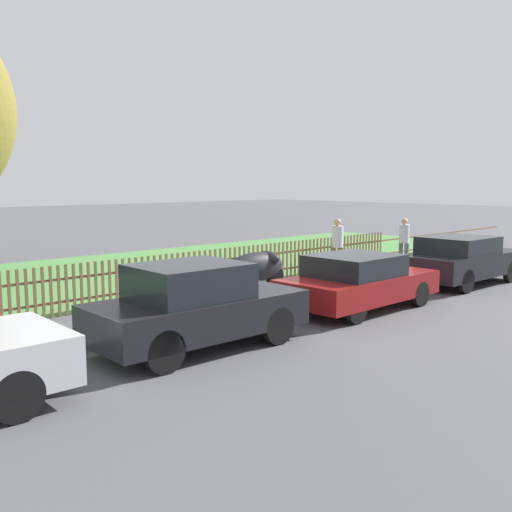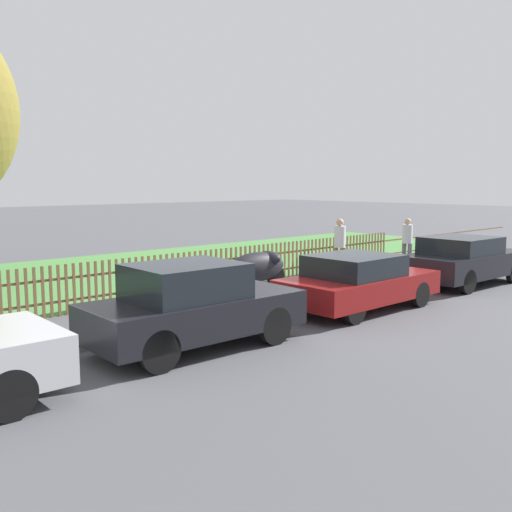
% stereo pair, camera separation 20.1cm
% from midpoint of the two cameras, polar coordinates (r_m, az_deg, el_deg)
% --- Properties ---
extents(ground_plane, '(120.00, 120.00, 0.00)m').
position_cam_midpoint_polar(ground_plane, '(13.52, 5.37, -4.64)').
color(ground_plane, '#4C4C51').
extents(kerb_stone, '(31.95, 0.20, 0.12)m').
position_cam_midpoint_polar(kerb_stone, '(13.57, 5.05, -4.33)').
color(kerb_stone, gray).
rests_on(kerb_stone, ground).
extents(grass_strip, '(31.95, 8.94, 0.01)m').
position_cam_midpoint_polar(grass_strip, '(18.94, -11.20, -1.29)').
color(grass_strip, '#477F3D').
rests_on(grass_strip, ground).
extents(park_fence, '(31.95, 0.05, 1.10)m').
position_cam_midpoint_polar(park_fence, '(15.31, -2.28, -1.11)').
color(park_fence, brown).
rests_on(park_fence, ground).
extents(parked_car_black_saloon, '(3.78, 1.74, 1.47)m').
position_cam_midpoint_polar(parked_car_black_saloon, '(9.68, -6.63, -4.98)').
color(parked_car_black_saloon, black).
rests_on(parked_car_black_saloon, ground).
extents(parked_car_navy_estate, '(3.85, 1.78, 1.23)m').
position_cam_midpoint_polar(parked_car_navy_estate, '(12.83, 9.73, -2.49)').
color(parked_car_navy_estate, maroon).
rests_on(parked_car_navy_estate, ground).
extents(parked_car_red_compact, '(4.04, 1.93, 1.33)m').
position_cam_midpoint_polar(parked_car_red_compact, '(16.76, 19.44, -0.32)').
color(parked_car_red_compact, black).
rests_on(parked_car_red_compact, ground).
extents(covered_motorcycle, '(1.90, 0.86, 1.00)m').
position_cam_midpoint_polar(covered_motorcycle, '(14.95, -0.28, -1.07)').
color(covered_motorcycle, black).
rests_on(covered_motorcycle, ground).
extents(pedestrian_near_fence, '(0.35, 0.38, 1.62)m').
position_cam_midpoint_polar(pedestrian_near_fence, '(19.78, 14.31, 1.65)').
color(pedestrian_near_fence, slate).
rests_on(pedestrian_near_fence, ground).
extents(pedestrian_by_lamp, '(0.47, 0.47, 1.71)m').
position_cam_midpoint_polar(pedestrian_by_lamp, '(17.67, 7.82, 1.32)').
color(pedestrian_by_lamp, '#7F6B51').
rests_on(pedestrian_by_lamp, ground).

